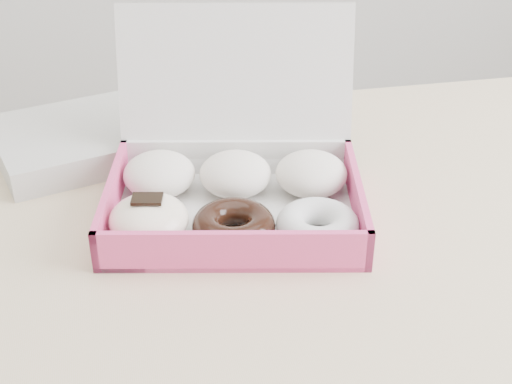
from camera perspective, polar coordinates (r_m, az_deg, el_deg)
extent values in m
cube|color=#CEB987|center=(0.92, 8.30, -3.23)|extent=(1.20, 0.80, 0.04)
cube|color=silver|center=(0.90, -1.71, -1.88)|extent=(0.35, 0.29, 0.01)
cube|color=#E2437E|center=(0.79, -1.90, -4.82)|extent=(0.31, 0.07, 0.05)
cube|color=silver|center=(0.98, -1.59, 2.75)|extent=(0.31, 0.07, 0.05)
cube|color=#E2437E|center=(0.90, -11.45, -0.65)|extent=(0.05, 0.23, 0.05)
cube|color=#E2437E|center=(0.89, 8.08, -0.60)|extent=(0.05, 0.23, 0.05)
cube|color=silver|center=(0.96, -1.64, 8.05)|extent=(0.32, 0.13, 0.22)
ellipsoid|color=white|center=(0.94, -7.74, 1.43)|extent=(0.11, 0.11, 0.05)
ellipsoid|color=white|center=(0.93, -1.67, 1.46)|extent=(0.11, 0.11, 0.05)
ellipsoid|color=white|center=(0.93, 4.45, 1.47)|extent=(0.11, 0.11, 0.05)
ellipsoid|color=#FFE9CB|center=(0.84, -8.56, -2.19)|extent=(0.11, 0.11, 0.05)
cube|color=black|center=(0.83, -8.71, -0.55)|extent=(0.04, 0.03, 0.00)
torus|color=black|center=(0.84, -1.80, -2.72)|extent=(0.12, 0.12, 0.03)
torus|color=silver|center=(0.84, 4.95, -2.69)|extent=(0.12, 0.12, 0.03)
cube|color=silver|center=(1.08, -13.37, 4.23)|extent=(0.30, 0.27, 0.04)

